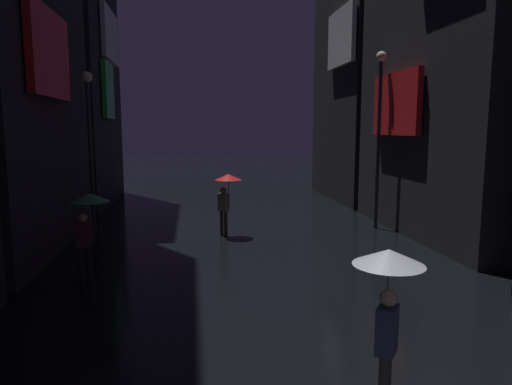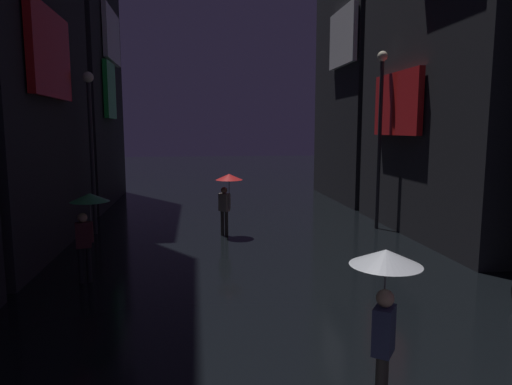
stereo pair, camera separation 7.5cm
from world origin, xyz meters
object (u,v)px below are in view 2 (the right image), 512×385
object	(u,v)px
pedestrian_foreground_left_red	(227,187)
streetlamp_right_far	(380,122)
streetlamp_left_far	(91,134)
pedestrian_midstreet_left_green	(88,212)
pedestrian_midstreet_centre_clear	(385,286)

from	to	relation	value
pedestrian_foreground_left_red	streetlamp_right_far	bearing A→B (deg)	5.01
pedestrian_foreground_left_red	streetlamp_left_far	bearing A→B (deg)	168.10
pedestrian_midstreet_left_green	streetlamp_right_far	distance (m)	10.43
pedestrian_foreground_left_red	streetlamp_left_far	xyz separation A→B (m)	(-4.53, 0.95, 1.77)
pedestrian_foreground_left_red	streetlamp_right_far	size ratio (longest dim) A/B	0.34
pedestrian_midstreet_left_green	pedestrian_foreground_left_red	bearing A→B (deg)	49.87
pedestrian_midstreet_centre_clear	streetlamp_left_far	distance (m)	12.47
pedestrian_midstreet_centre_clear	streetlamp_right_far	bearing A→B (deg)	67.92
pedestrian_midstreet_left_green	pedestrian_midstreet_centre_clear	size ratio (longest dim) A/B	1.00
pedestrian_midstreet_left_green	streetlamp_left_far	size ratio (longest dim) A/B	0.39
streetlamp_left_far	streetlamp_right_far	xyz separation A→B (m)	(10.00, -0.47, 0.43)
streetlamp_left_far	pedestrian_foreground_left_red	bearing A→B (deg)	-11.90
pedestrian_foreground_left_red	streetlamp_right_far	distance (m)	5.92
pedestrian_midstreet_left_green	streetlamp_right_far	size ratio (longest dim) A/B	0.34
pedestrian_foreground_left_red	streetlamp_right_far	xyz separation A→B (m)	(5.47, 0.48, 2.20)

